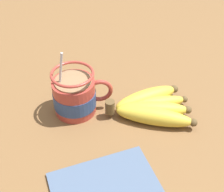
% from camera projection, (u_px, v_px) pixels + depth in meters
% --- Properties ---
extents(table, '(1.32, 1.32, 0.03)m').
position_uv_depth(table, '(108.00, 109.00, 0.70)').
color(table, brown).
rests_on(table, ground).
extents(coffee_mug, '(0.13, 0.09, 0.15)m').
position_uv_depth(coffee_mug, '(75.00, 95.00, 0.65)').
color(coffee_mug, '#B23D33').
rests_on(coffee_mug, table).
extents(banana_bunch, '(0.18, 0.14, 0.04)m').
position_uv_depth(banana_bunch, '(151.00, 107.00, 0.66)').
color(banana_bunch, brown).
rests_on(banana_bunch, table).
extents(napkin, '(0.20, 0.16, 0.01)m').
position_uv_depth(napkin, '(106.00, 188.00, 0.53)').
color(napkin, slate).
rests_on(napkin, table).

